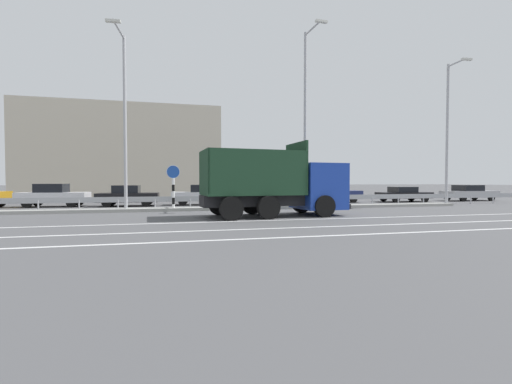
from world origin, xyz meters
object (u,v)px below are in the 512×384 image
(median_road_sign, at_px, (173,187))
(parked_car_4, at_px, (202,195))
(parked_car_2, at_px, (54,195))
(parked_car_8, at_px, (469,193))
(parked_car_3, at_px, (128,196))
(parked_car_5, at_px, (265,194))
(parked_car_7, at_px, (404,194))
(street_lamp_2, at_px, (306,113))
(street_lamp_3, at_px, (448,129))
(street_lamp_1, at_px, (124,114))
(dump_truck, at_px, (291,189))
(parked_car_6, at_px, (332,193))

(median_road_sign, relative_size, parked_car_4, 0.61)
(parked_car_2, height_order, parked_car_8, parked_car_2)
(median_road_sign, distance_m, parked_car_3, 5.54)
(parked_car_5, relative_size, parked_car_8, 0.96)
(parked_car_4, height_order, parked_car_7, parked_car_4)
(street_lamp_2, relative_size, street_lamp_3, 1.11)
(parked_car_2, bearing_deg, parked_car_5, 92.06)
(parked_car_7, bearing_deg, street_lamp_1, -77.37)
(median_road_sign, bearing_deg, street_lamp_3, -0.36)
(dump_truck, distance_m, parked_car_5, 9.39)
(parked_car_8, bearing_deg, parked_car_7, -89.85)
(dump_truck, height_order, median_road_sign, dump_truck)
(parked_car_3, relative_size, parked_car_7, 0.92)
(street_lamp_1, bearing_deg, street_lamp_3, 0.20)
(dump_truck, relative_size, parked_car_6, 1.54)
(street_lamp_3, bearing_deg, parked_car_4, 163.83)
(parked_car_3, bearing_deg, parked_car_4, 92.52)
(dump_truck, height_order, street_lamp_2, street_lamp_2)
(parked_car_8, bearing_deg, parked_car_5, -92.04)
(parked_car_2, bearing_deg, parked_car_7, 90.51)
(street_lamp_2, bearing_deg, parked_car_7, 24.22)
(street_lamp_1, height_order, parked_car_4, street_lamp_1)
(street_lamp_2, distance_m, parked_car_7, 12.75)
(parked_car_6, bearing_deg, dump_truck, -39.65)
(street_lamp_1, xyz_separation_m, parked_car_6, (14.99, 5.24, -4.64))
(street_lamp_1, height_order, street_lamp_3, street_lamp_3)
(parked_car_5, bearing_deg, street_lamp_1, 117.70)
(dump_truck, height_order, parked_car_6, dump_truck)
(street_lamp_3, distance_m, parked_car_7, 6.63)
(dump_truck, relative_size, median_road_sign, 2.75)
(dump_truck, bearing_deg, parked_car_4, -161.99)
(dump_truck, height_order, street_lamp_3, street_lamp_3)
(dump_truck, xyz_separation_m, street_lamp_2, (2.35, 3.93, 4.64))
(median_road_sign, xyz_separation_m, parked_car_4, (1.99, 4.71, -0.66))
(median_road_sign, height_order, street_lamp_3, street_lamp_3)
(parked_car_6, bearing_deg, parked_car_8, 84.35)
(median_road_sign, bearing_deg, parked_car_5, 36.94)
(street_lamp_2, relative_size, parked_car_3, 2.72)
(parked_car_8, bearing_deg, median_road_sign, -79.98)
(street_lamp_3, bearing_deg, street_lamp_2, -179.45)
(street_lamp_1, bearing_deg, dump_truck, -25.51)
(dump_truck, bearing_deg, parked_car_5, 168.26)
(parked_car_7, bearing_deg, parked_car_6, -94.66)
(parked_car_4, relative_size, parked_car_7, 0.98)
(parked_car_7, xyz_separation_m, parked_car_8, (6.60, 0.05, 0.05))
(median_road_sign, xyz_separation_m, street_lamp_1, (-2.59, -0.19, 3.98))
(street_lamp_1, distance_m, parked_car_8, 28.61)
(street_lamp_2, relative_size, parked_car_2, 2.58)
(dump_truck, bearing_deg, median_road_sign, -130.72)
(parked_car_5, bearing_deg, parked_car_6, -92.82)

